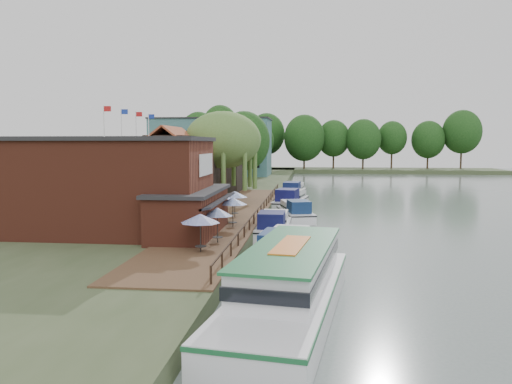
{
  "coord_description": "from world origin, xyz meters",
  "views": [
    {
      "loc": [
        -0.64,
        -36.8,
        7.73
      ],
      "look_at": [
        -6.0,
        12.0,
        3.0
      ],
      "focal_mm": 35.0,
      "sensor_mm": 36.0,
      "label": 1
    }
  ],
  "objects_px": {
    "cruiser_2": "(295,209)",
    "cruiser_4": "(294,189)",
    "umbrella_0": "(200,233)",
    "umbrella_2": "(207,218)",
    "cruiser_1": "(273,223)",
    "pub": "(130,185)",
    "cottage_c": "(216,162)",
    "cottage_a": "(173,168)",
    "umbrella_4": "(221,208)",
    "cottage_b": "(171,164)",
    "cruiser_0": "(286,245)",
    "swan": "(287,281)",
    "hotel_block": "(212,147)",
    "cruiser_3": "(291,198)",
    "umbrella_1": "(218,225)",
    "tour_boat": "(288,282)",
    "willow": "(223,157)",
    "umbrella_5": "(235,204)",
    "umbrella_3": "(233,212)"
  },
  "relations": [
    {
      "from": "hotel_block",
      "to": "umbrella_1",
      "type": "xyz_separation_m",
      "value": [
        15.16,
        -74.1,
        -4.86
      ]
    },
    {
      "from": "cottage_a",
      "to": "willow",
      "type": "bearing_deg",
      "value": 48.01
    },
    {
      "from": "cottage_c",
      "to": "cruiser_0",
      "type": "relative_size",
      "value": 0.85
    },
    {
      "from": "willow",
      "to": "hotel_block",
      "type": "bearing_deg",
      "value": 102.71
    },
    {
      "from": "cruiser_2",
      "to": "tour_boat",
      "type": "height_order",
      "value": "tour_boat"
    },
    {
      "from": "hotel_block",
      "to": "umbrella_2",
      "type": "distance_m",
      "value": 72.6
    },
    {
      "from": "cruiser_1",
      "to": "pub",
      "type": "bearing_deg",
      "value": -150.37
    },
    {
      "from": "umbrella_2",
      "to": "cruiser_4",
      "type": "height_order",
      "value": "umbrella_2"
    },
    {
      "from": "pub",
      "to": "umbrella_2",
      "type": "relative_size",
      "value": 8.42
    },
    {
      "from": "cottage_b",
      "to": "umbrella_5",
      "type": "bearing_deg",
      "value": -57.14
    },
    {
      "from": "cottage_b",
      "to": "cruiser_0",
      "type": "bearing_deg",
      "value": -61.51
    },
    {
      "from": "umbrella_0",
      "to": "umbrella_5",
      "type": "relative_size",
      "value": 1.03
    },
    {
      "from": "cruiser_1",
      "to": "tour_boat",
      "type": "height_order",
      "value": "tour_boat"
    },
    {
      "from": "cruiser_1",
      "to": "cruiser_2",
      "type": "height_order",
      "value": "cruiser_1"
    },
    {
      "from": "pub",
      "to": "cruiser_0",
      "type": "relative_size",
      "value": 1.99
    },
    {
      "from": "cruiser_4",
      "to": "umbrella_0",
      "type": "bearing_deg",
      "value": -90.1
    },
    {
      "from": "swan",
      "to": "hotel_block",
      "type": "bearing_deg",
      "value": 104.14
    },
    {
      "from": "cottage_a",
      "to": "umbrella_4",
      "type": "relative_size",
      "value": 3.5
    },
    {
      "from": "hotel_block",
      "to": "cruiser_3",
      "type": "bearing_deg",
      "value": -67.95
    },
    {
      "from": "cruiser_1",
      "to": "swan",
      "type": "height_order",
      "value": "cruiser_1"
    },
    {
      "from": "cottage_a",
      "to": "cruiser_3",
      "type": "bearing_deg",
      "value": 37.27
    },
    {
      "from": "cottage_b",
      "to": "cruiser_1",
      "type": "xyz_separation_m",
      "value": [
        14.29,
        -19.28,
        -4.12
      ]
    },
    {
      "from": "umbrella_4",
      "to": "cruiser_4",
      "type": "distance_m",
      "value": 30.84
    },
    {
      "from": "cruiser_4",
      "to": "cruiser_3",
      "type": "bearing_deg",
      "value": -84.07
    },
    {
      "from": "pub",
      "to": "umbrella_0",
      "type": "xyz_separation_m",
      "value": [
        6.68,
        -6.16,
        -2.36
      ]
    },
    {
      "from": "willow",
      "to": "cruiser_3",
      "type": "height_order",
      "value": "willow"
    },
    {
      "from": "umbrella_0",
      "to": "tour_boat",
      "type": "xyz_separation_m",
      "value": [
        5.72,
        -7.98,
        -0.67
      ]
    },
    {
      "from": "cottage_b",
      "to": "umbrella_1",
      "type": "height_order",
      "value": "cottage_b"
    },
    {
      "from": "pub",
      "to": "cottage_b",
      "type": "distance_m",
      "value": 25.33
    },
    {
      "from": "cottage_a",
      "to": "swan",
      "type": "height_order",
      "value": "cottage_a"
    },
    {
      "from": "cruiser_0",
      "to": "tour_boat",
      "type": "bearing_deg",
      "value": -79.68
    },
    {
      "from": "umbrella_3",
      "to": "umbrella_0",
      "type": "bearing_deg",
      "value": -93.15
    },
    {
      "from": "umbrella_5",
      "to": "cottage_c",
      "type": "bearing_deg",
      "value": 104.47
    },
    {
      "from": "umbrella_0",
      "to": "umbrella_2",
      "type": "distance_m",
      "value": 6.11
    },
    {
      "from": "willow",
      "to": "umbrella_5",
      "type": "relative_size",
      "value": 4.39
    },
    {
      "from": "cruiser_2",
      "to": "cruiser_4",
      "type": "height_order",
      "value": "cruiser_4"
    },
    {
      "from": "umbrella_1",
      "to": "umbrella_5",
      "type": "relative_size",
      "value": 1.0
    },
    {
      "from": "cruiser_3",
      "to": "cruiser_4",
      "type": "bearing_deg",
      "value": 99.27
    },
    {
      "from": "hotel_block",
      "to": "cruiser_0",
      "type": "xyz_separation_m",
      "value": [
        19.8,
        -75.11,
        -5.93
      ]
    },
    {
      "from": "hotel_block",
      "to": "cottage_c",
      "type": "relative_size",
      "value": 2.99
    },
    {
      "from": "cottage_c",
      "to": "umbrella_0",
      "type": "height_order",
      "value": "cottage_c"
    },
    {
      "from": "cruiser_1",
      "to": "swan",
      "type": "relative_size",
      "value": 21.39
    },
    {
      "from": "tour_boat",
      "to": "swan",
      "type": "bearing_deg",
      "value": 101.39
    },
    {
      "from": "cottage_a",
      "to": "umbrella_5",
      "type": "xyz_separation_m",
      "value": [
        7.53,
        -6.3,
        -2.96
      ]
    },
    {
      "from": "cruiser_2",
      "to": "cruiser_1",
      "type": "bearing_deg",
      "value": -113.38
    },
    {
      "from": "pub",
      "to": "cottage_c",
      "type": "xyz_separation_m",
      "value": [
        0.0,
        34.0,
        0.6
      ]
    },
    {
      "from": "umbrella_0",
      "to": "umbrella_2",
      "type": "relative_size",
      "value": 1.03
    },
    {
      "from": "cottage_b",
      "to": "cruiser_0",
      "type": "distance_m",
      "value": 33.36
    },
    {
      "from": "umbrella_2",
      "to": "cottage_a",
      "type": "bearing_deg",
      "value": 114.32
    },
    {
      "from": "willow",
      "to": "cottage_c",
      "type": "bearing_deg",
      "value": 104.04
    }
  ]
}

